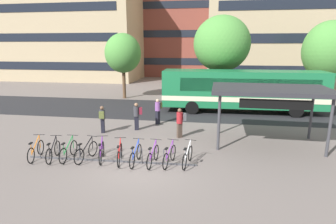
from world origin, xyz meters
TOP-DOWN VIEW (x-y plane):
  - ground at (0.00, 0.00)m, footprint 200.00×200.00m
  - bus_lane_asphalt at (0.00, 10.89)m, footprint 80.00×7.20m
  - city_bus at (5.04, 10.89)m, footprint 12.07×2.80m
  - bike_rack at (-1.52, 0.24)m, footprint 7.63×0.34m
  - parked_bicycle_orange_0 at (-4.98, 0.04)m, footprint 0.54×1.70m
  - parked_bicycle_black_1 at (-4.14, 0.06)m, footprint 0.53×1.70m
  - parked_bicycle_green_2 at (-3.48, 0.21)m, footprint 0.52×1.72m
  - parked_bicycle_black_3 at (-2.65, 0.24)m, footprint 0.53×1.70m
  - parked_bicycle_purple_4 at (-1.96, 0.33)m, footprint 0.63×1.67m
  - parked_bicycle_red_5 at (-1.08, 0.23)m, footprint 0.57×1.69m
  - parked_bicycle_blue_6 at (-0.35, 0.20)m, footprint 0.52×1.72m
  - parked_bicycle_purple_7 at (0.41, 0.24)m, footprint 0.52×1.72m
  - parked_bicycle_purple_8 at (1.11, 0.34)m, footprint 0.52×1.71m
  - parked_bicycle_white_9 at (1.88, 0.42)m, footprint 0.52×1.71m
  - transit_shelter at (5.72, 3.69)m, footprint 5.84×3.60m
  - commuter_grey_pack_0 at (1.14, 4.06)m, footprint 0.60×0.55m
  - commuter_olive_pack_1 at (-0.61, 6.59)m, footprint 0.49×0.60m
  - commuter_olive_pack_2 at (-3.46, 4.19)m, footprint 0.43×0.58m
  - commuter_maroon_pack_3 at (-1.61, 5.10)m, footprint 0.58×0.43m
  - street_tree_0 at (-5.66, 15.22)m, footprint 3.45×3.45m
  - street_tree_1 at (13.26, 17.10)m, footprint 4.62×4.62m
  - street_tree_2 at (3.55, 14.52)m, footprint 4.91×4.91m
  - building_left_wing at (-19.05, 31.25)m, footprint 21.44×11.88m
  - building_centre_block at (-2.46, 39.50)m, footprint 14.40×10.51m

SIDE VIEW (x-z plane):
  - ground at x=0.00m, z-range 0.00..0.00m
  - bus_lane_asphalt at x=0.00m, z-range 0.00..0.01m
  - bike_rack at x=-1.52m, z-range -0.26..0.44m
  - parked_bicycle_orange_0 at x=-4.98m, z-range -0.11..0.88m
  - parked_bicycle_black_1 at x=-4.14m, z-range -0.11..0.88m
  - parked_bicycle_green_2 at x=-3.48m, z-range -0.11..0.88m
  - parked_bicycle_black_3 at x=-2.65m, z-range -0.11..0.88m
  - parked_bicycle_purple_4 at x=-1.96m, z-range -0.11..0.88m
  - parked_bicycle_red_5 at x=-1.08m, z-range -0.11..0.88m
  - parked_bicycle_blue_6 at x=-0.35m, z-range -0.11..0.88m
  - parked_bicycle_purple_7 at x=0.41m, z-range -0.11..0.88m
  - parked_bicycle_purple_8 at x=1.11m, z-range -0.11..0.88m
  - parked_bicycle_white_9 at x=1.88m, z-range -0.11..0.88m
  - commuter_olive_pack_2 at x=-3.46m, z-range 0.12..1.73m
  - commuter_grey_pack_0 at x=1.14m, z-range 0.13..1.80m
  - commuter_maroon_pack_3 at x=-1.61m, z-range 0.13..1.81m
  - commuter_olive_pack_1 at x=-0.61m, z-range 0.13..1.82m
  - city_bus at x=5.04m, z-range 0.18..3.38m
  - transit_shelter at x=5.72m, z-range 1.30..4.27m
  - street_tree_0 at x=-5.66m, z-range 1.23..7.45m
  - street_tree_1 at x=13.26m, z-range 0.97..8.25m
  - street_tree_2 at x=3.55m, z-range 1.40..9.01m
  - building_left_wing at x=-19.05m, z-range 0.00..15.46m
  - building_centre_block at x=-2.46m, z-range 0.00..17.32m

